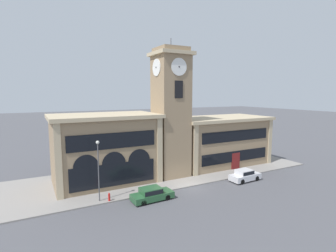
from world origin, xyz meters
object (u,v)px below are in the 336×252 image
Objects in this scene: parked_car_mid at (245,175)px; street_lamp at (98,162)px; parked_car_near at (152,194)px; fire_hydrant at (109,197)px.

parked_car_mid is 18.81m from street_lamp.
fire_hydrant is at bearing 156.24° from parked_car_near.
fire_hydrant is at bearing -28.05° from street_lamp.
parked_car_mid is at bearing -5.40° from fire_hydrant.
street_lamp is at bearing 151.95° from fire_hydrant.
street_lamp is 3.87m from fire_hydrant.
street_lamp reaches higher than fire_hydrant.
parked_car_near is 4.46m from fire_hydrant.
street_lamp reaches higher than parked_car_near.
fire_hydrant is at bearing 172.57° from parked_car_mid.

